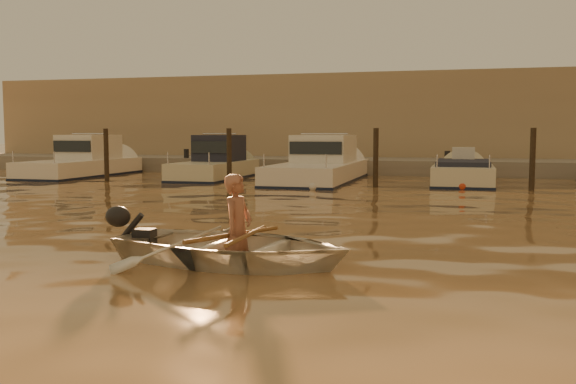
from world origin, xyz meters
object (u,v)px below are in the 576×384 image
(dinghy, at_px, (232,247))
(moored_boat_0, at_px, (81,161))
(moored_boat_2, at_px, (320,165))
(waterfront_building, at_px, (413,122))
(person, at_px, (238,230))
(moored_boat_3, at_px, (463,178))
(moored_boat_1, at_px, (215,163))

(dinghy, bearing_deg, moored_boat_0, 46.64)
(moored_boat_2, relative_size, waterfront_building, 0.19)
(person, bearing_deg, moored_boat_3, -3.36)
(moored_boat_2, distance_m, waterfront_building, 11.45)
(moored_boat_1, relative_size, waterfront_building, 0.13)
(dinghy, distance_m, moored_boat_1, 16.87)
(moored_boat_1, height_order, moored_boat_2, same)
(dinghy, height_order, moored_boat_2, moored_boat_2)
(dinghy, distance_m, waterfront_building, 26.64)
(dinghy, relative_size, moored_boat_1, 0.57)
(dinghy, height_order, moored_boat_3, moored_boat_3)
(dinghy, relative_size, person, 2.22)
(moored_boat_0, relative_size, moored_boat_1, 1.19)
(moored_boat_2, xyz_separation_m, moored_boat_3, (5.30, 0.00, -0.40))
(moored_boat_0, xyz_separation_m, moored_boat_1, (6.12, 0.00, 0.00))
(waterfront_building, bearing_deg, moored_boat_2, -103.49)
(moored_boat_2, bearing_deg, person, -81.57)
(moored_boat_3, distance_m, waterfront_building, 11.53)
(dinghy, height_order, person, person)
(waterfront_building, bearing_deg, moored_boat_0, -139.91)
(moored_boat_0, height_order, moored_boat_1, same)
(person, bearing_deg, moored_boat_0, 46.84)
(moored_boat_0, height_order, waterfront_building, waterfront_building)
(dinghy, distance_m, moored_boat_0, 20.04)
(moored_boat_1, xyz_separation_m, moored_boat_3, (9.62, 0.00, -0.40))
(waterfront_building, bearing_deg, moored_boat_3, -76.38)
(moored_boat_3, bearing_deg, person, -100.90)
(dinghy, xyz_separation_m, moored_boat_0, (-12.64, 15.55, 0.38))
(dinghy, bearing_deg, moored_boat_2, 15.62)
(dinghy, bearing_deg, moored_boat_1, 30.29)
(dinghy, height_order, moored_boat_0, moored_boat_0)
(waterfront_building, bearing_deg, dinghy, -90.93)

